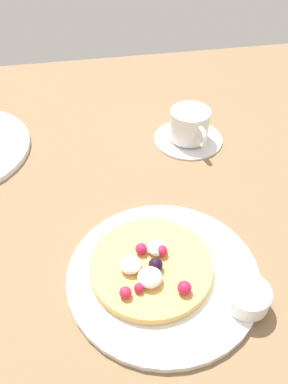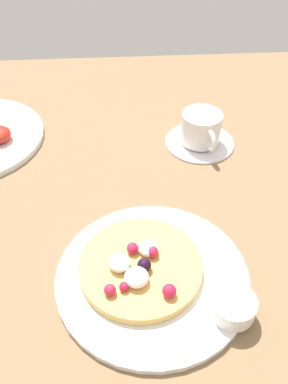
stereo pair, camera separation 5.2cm
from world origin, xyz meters
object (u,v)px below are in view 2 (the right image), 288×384
at_px(syrup_ramekin, 233,306).
at_px(coffee_cup, 202,127).
at_px(pancake_plate, 152,277).
at_px(coffee_saucer, 200,142).

height_order(syrup_ramekin, coffee_cup, coffee_cup).
xyz_separation_m(syrup_ramekin, coffee_cup, (0.02, 0.37, 0.01)).
distance_m(pancake_plate, coffee_saucer, 0.33).
xyz_separation_m(pancake_plate, syrup_ramekin, (0.09, -0.06, 0.02)).
bearing_deg(coffee_saucer, coffee_cup, -79.45).
relative_size(pancake_plate, coffee_cup, 2.51).
bearing_deg(coffee_saucer, syrup_ramekin, -93.53).
bearing_deg(pancake_plate, syrup_ramekin, -33.69).
bearing_deg(pancake_plate, coffee_cup, 68.97).
distance_m(syrup_ramekin, coffee_cup, 0.37).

